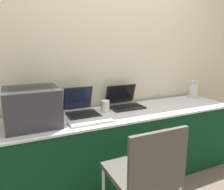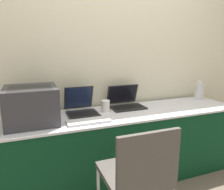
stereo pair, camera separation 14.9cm
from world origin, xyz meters
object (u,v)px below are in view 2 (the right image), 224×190
(laptop_left, at_px, (81,108))
(chair, at_px, (138,173))
(printer, at_px, (31,104))
(laptop_right, at_px, (126,102))
(coffee_cup, at_px, (106,106))
(external_keyboard, at_px, (89,121))
(metal_pitcher, at_px, (199,91))

(laptop_left, height_order, chair, laptop_left)
(printer, distance_m, laptop_right, 0.98)
(laptop_left, distance_m, coffee_cup, 0.25)
(external_keyboard, height_order, chair, chair)
(printer, bearing_deg, metal_pitcher, 4.71)
(laptop_left, bearing_deg, laptop_right, 5.55)
(metal_pitcher, distance_m, chair, 1.62)
(metal_pitcher, xyz_separation_m, chair, (-1.32, -0.90, -0.29))
(laptop_right, distance_m, metal_pitcher, 1.00)
(laptop_left, height_order, metal_pitcher, laptop_left)
(external_keyboard, height_order, coffee_cup, coffee_cup)
(laptop_right, height_order, metal_pitcher, metal_pitcher)
(printer, relative_size, coffee_cup, 3.76)
(printer, bearing_deg, laptop_right, 9.72)
(printer, height_order, external_keyboard, printer)
(chair, bearing_deg, metal_pitcher, 34.45)
(external_keyboard, xyz_separation_m, chair, (0.18, -0.58, -0.20))
(laptop_right, bearing_deg, metal_pitcher, -0.17)
(external_keyboard, bearing_deg, laptop_left, 89.32)
(external_keyboard, xyz_separation_m, coffee_cup, (0.25, 0.26, 0.05))
(coffee_cup, xyz_separation_m, metal_pitcher, (1.25, 0.07, 0.05))
(laptop_right, xyz_separation_m, chair, (-0.32, -0.91, -0.24))
(laptop_left, distance_m, metal_pitcher, 1.50)
(laptop_left, relative_size, external_keyboard, 0.92)
(laptop_right, xyz_separation_m, external_keyboard, (-0.50, -0.33, -0.04))
(printer, relative_size, laptop_right, 1.20)
(printer, xyz_separation_m, metal_pitcher, (1.95, 0.16, -0.07))
(coffee_cup, relative_size, chair, 0.13)
(laptop_left, xyz_separation_m, metal_pitcher, (1.50, 0.05, 0.05))
(external_keyboard, bearing_deg, coffee_cup, 46.03)
(coffee_cup, relative_size, metal_pitcher, 0.49)
(printer, relative_size, metal_pitcher, 1.84)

